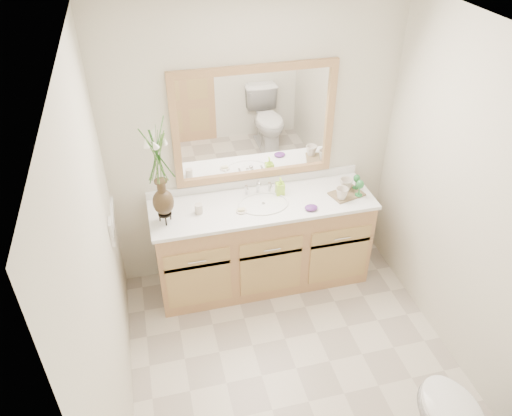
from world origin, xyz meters
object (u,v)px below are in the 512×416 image
object	(u,v)px
flower_vase	(158,162)
tumbler	(199,209)
tray	(347,194)
soap_bottle	(280,187)

from	to	relation	value
flower_vase	tumbler	xyz separation A→B (m)	(0.27, 0.05, -0.49)
flower_vase	tumbler	bearing A→B (deg)	11.51
tumbler	tray	xyz separation A→B (m)	(1.24, -0.04, -0.03)
tumbler	soap_bottle	size ratio (longest dim) A/B	0.58
tumbler	soap_bottle	world-z (taller)	soap_bottle
tray	flower_vase	bearing A→B (deg)	165.52
soap_bottle	tray	bearing A→B (deg)	-13.42
flower_vase	soap_bottle	distance (m)	1.08
tumbler	soap_bottle	xyz separation A→B (m)	(0.70, 0.11, 0.03)
soap_bottle	flower_vase	bearing A→B (deg)	-168.66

